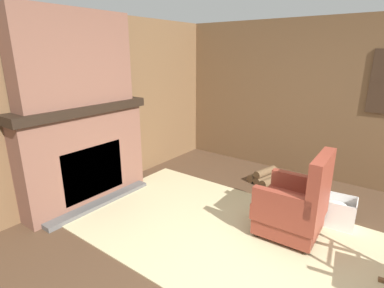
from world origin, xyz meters
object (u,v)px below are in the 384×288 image
armchair (295,207)px  oil_lamp_vase (55,99)px  laundry_basket (335,211)px  firewood_stack (265,177)px  storage_case (111,94)px

armchair → oil_lamp_vase: bearing=21.9°
armchair → laundry_basket: armchair is taller
armchair → firewood_stack: size_ratio=1.96×
oil_lamp_vase → storage_case: bearing=90.0°
armchair → laundry_basket: size_ratio=2.11×
firewood_stack → laundry_basket: (1.15, -0.64, 0.08)m
oil_lamp_vase → firewood_stack: bearing=53.0°
laundry_basket → armchair: bearing=-121.1°
armchair → firewood_stack: (-0.83, 1.17, -0.27)m
oil_lamp_vase → armchair: bearing=23.9°
firewood_stack → storage_case: 2.64m
laundry_basket → storage_case: 3.25m
laundry_basket → storage_case: size_ratio=2.21×
firewood_stack → laundry_basket: 1.32m
firewood_stack → storage_case: storage_case is taller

